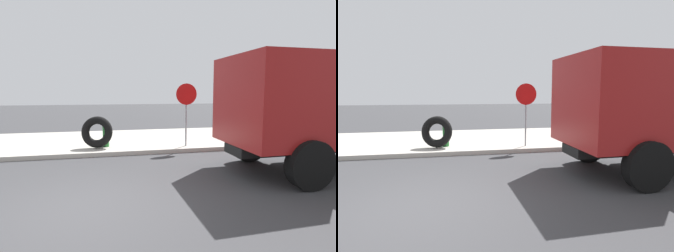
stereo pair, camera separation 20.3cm
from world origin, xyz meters
TOP-DOWN VIEW (x-y plane):
  - ground_plane at (0.00, 0.00)m, footprint 80.00×80.00m
  - sidewalk_curb at (0.00, 6.50)m, footprint 36.00×5.00m
  - fire_hydrant at (0.38, 4.96)m, footprint 0.25×0.57m
  - loose_tire at (0.09, 4.76)m, footprint 1.20×0.78m
  - stop_sign at (3.24, 4.47)m, footprint 0.76×0.08m

SIDE VIEW (x-z plane):
  - ground_plane at x=0.00m, z-range 0.00..0.00m
  - sidewalk_curb at x=0.00m, z-range 0.00..0.15m
  - fire_hydrant at x=0.38m, z-range 0.18..1.07m
  - loose_tire at x=0.09m, z-range 0.15..1.29m
  - stop_sign at x=3.24m, z-range 0.59..2.85m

